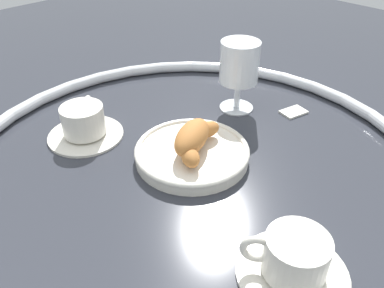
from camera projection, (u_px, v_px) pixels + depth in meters
ground_plane at (191, 167)px, 0.64m from camera, size 2.20×2.20×0.00m
table_chrome_rim at (191, 161)px, 0.64m from camera, size 0.78×0.78×0.02m
pastry_plate at (192, 153)px, 0.66m from camera, size 0.19×0.19×0.02m
croissant_large at (194, 138)px, 0.64m from camera, size 0.12×0.10×0.04m
coffee_cup_near at (294, 260)px, 0.46m from camera, size 0.14×0.14×0.06m
coffee_cup_far at (84, 124)px, 0.71m from camera, size 0.14×0.14×0.06m
juice_glass_left at (239, 66)px, 0.75m from camera, size 0.08×0.08×0.14m
sugar_packet at (294, 111)px, 0.79m from camera, size 0.06×0.05×0.01m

